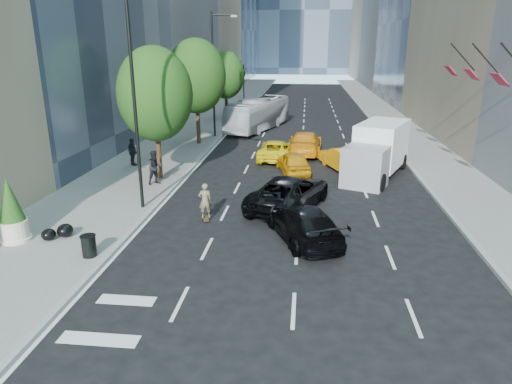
# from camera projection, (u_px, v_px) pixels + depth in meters

# --- Properties ---
(ground) EXTENTS (160.00, 160.00, 0.00)m
(ground) POSITION_uv_depth(u_px,v_px,m) (271.00, 252.00, 17.57)
(ground) COLOR black
(ground) RESTS_ON ground
(sidewalk_left) EXTENTS (6.00, 120.00, 0.15)m
(sidewalk_left) POSITION_uv_depth(u_px,v_px,m) (206.00, 122.00, 46.86)
(sidewalk_left) COLOR slate
(sidewalk_left) RESTS_ON ground
(sidewalk_right) EXTENTS (4.00, 120.00, 0.15)m
(sidewalk_right) POSITION_uv_depth(u_px,v_px,m) (395.00, 125.00, 44.90)
(sidewalk_right) COLOR slate
(sidewalk_right) RESTS_ON ground
(lamp_near) EXTENTS (2.13, 0.22, 10.00)m
(lamp_near) POSITION_uv_depth(u_px,v_px,m) (137.00, 87.00, 20.22)
(lamp_near) COLOR black
(lamp_near) RESTS_ON sidewalk_left
(lamp_far) EXTENTS (2.13, 0.22, 10.00)m
(lamp_far) POSITION_uv_depth(u_px,v_px,m) (215.00, 68.00, 37.25)
(lamp_far) COLOR black
(lamp_far) RESTS_ON sidewalk_left
(tree_near) EXTENTS (4.20, 4.20, 7.46)m
(tree_near) POSITION_uv_depth(u_px,v_px,m) (155.00, 94.00, 25.30)
(tree_near) COLOR black
(tree_near) RESTS_ON sidewalk_left
(tree_mid) EXTENTS (4.50, 4.50, 7.99)m
(tree_mid) POSITION_uv_depth(u_px,v_px,m) (196.00, 76.00, 34.65)
(tree_mid) COLOR black
(tree_mid) RESTS_ON sidewalk_left
(tree_far) EXTENTS (3.90, 3.90, 6.92)m
(tree_far) POSITION_uv_depth(u_px,v_px,m) (226.00, 75.00, 47.16)
(tree_far) COLOR black
(tree_far) RESTS_ON sidewalk_left
(traffic_signal) EXTENTS (2.48, 0.53, 5.20)m
(traffic_signal) POSITION_uv_depth(u_px,v_px,m) (244.00, 74.00, 54.77)
(traffic_signal) COLOR black
(traffic_signal) RESTS_ON sidewalk_left
(facade_flags) EXTENTS (1.85, 13.30, 2.05)m
(facade_flags) POSITION_uv_depth(u_px,v_px,m) (487.00, 73.00, 24.04)
(facade_flags) COLOR black
(facade_flags) RESTS_ON ground
(skateboarder) EXTENTS (0.69, 0.56, 1.63)m
(skateboarder) POSITION_uv_depth(u_px,v_px,m) (205.00, 203.00, 20.49)
(skateboarder) COLOR brown
(skateboarder) RESTS_ON ground
(black_sedan_lincoln) EXTENTS (4.35, 6.36, 1.62)m
(black_sedan_lincoln) POSITION_uv_depth(u_px,v_px,m) (289.00, 192.00, 22.00)
(black_sedan_lincoln) COLOR black
(black_sedan_lincoln) RESTS_ON ground
(black_sedan_mercedes) EXTENTS (3.76, 5.35, 1.44)m
(black_sedan_mercedes) POSITION_uv_depth(u_px,v_px,m) (303.00, 223.00, 18.46)
(black_sedan_mercedes) COLOR black
(black_sedan_mercedes) RESTS_ON ground
(taxi_a) EXTENTS (2.50, 4.26, 1.36)m
(taxi_a) POSITION_uv_depth(u_px,v_px,m) (293.00, 162.00, 28.19)
(taxi_a) COLOR orange
(taxi_a) RESTS_ON ground
(taxi_b) EXTENTS (3.10, 4.75, 1.48)m
(taxi_b) POSITION_uv_depth(u_px,v_px,m) (343.00, 158.00, 28.85)
(taxi_b) COLOR #FB9D0D
(taxi_b) RESTS_ON ground
(taxi_c) EXTENTS (2.37, 4.85, 1.33)m
(taxi_c) POSITION_uv_depth(u_px,v_px,m) (276.00, 150.00, 31.57)
(taxi_c) COLOR yellow
(taxi_c) RESTS_ON ground
(taxi_d) EXTENTS (2.53, 5.66, 1.61)m
(taxi_d) POSITION_uv_depth(u_px,v_px,m) (305.00, 143.00, 33.18)
(taxi_d) COLOR orange
(taxi_d) RESTS_ON ground
(city_bus) EXTENTS (5.36, 10.69, 2.91)m
(city_bus) POSITION_uv_depth(u_px,v_px,m) (259.00, 114.00, 42.64)
(city_bus) COLOR silver
(city_bus) RESTS_ON ground
(box_truck) EXTENTS (4.74, 6.98, 3.15)m
(box_truck) POSITION_uv_depth(u_px,v_px,m) (377.00, 150.00, 27.18)
(box_truck) COLOR white
(box_truck) RESTS_ON ground
(pedestrian_a) EXTENTS (1.18, 1.16, 1.91)m
(pedestrian_a) POSITION_uv_depth(u_px,v_px,m) (155.00, 168.00, 25.26)
(pedestrian_a) COLOR black
(pedestrian_a) RESTS_ON sidewalk_left
(pedestrian_b) EXTENTS (1.07, 1.02, 1.78)m
(pedestrian_b) POSITION_uv_depth(u_px,v_px,m) (133.00, 152.00, 29.24)
(pedestrian_b) COLOR black
(pedestrian_b) RESTS_ON sidewalk_left
(trash_can) EXTENTS (0.52, 0.52, 0.78)m
(trash_can) POSITION_uv_depth(u_px,v_px,m) (89.00, 246.00, 16.74)
(trash_can) COLOR black
(trash_can) RESTS_ON sidewalk_left
(planter_shrub) EXTENTS (1.08, 1.08, 2.58)m
(planter_shrub) POSITION_uv_depth(u_px,v_px,m) (11.00, 211.00, 17.86)
(planter_shrub) COLOR beige
(planter_shrub) RESTS_ON sidewalk_left
(garbage_bags) EXTENTS (1.08, 1.04, 0.54)m
(garbage_bags) POSITION_uv_depth(u_px,v_px,m) (59.00, 232.00, 18.37)
(garbage_bags) COLOR black
(garbage_bags) RESTS_ON sidewalk_left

